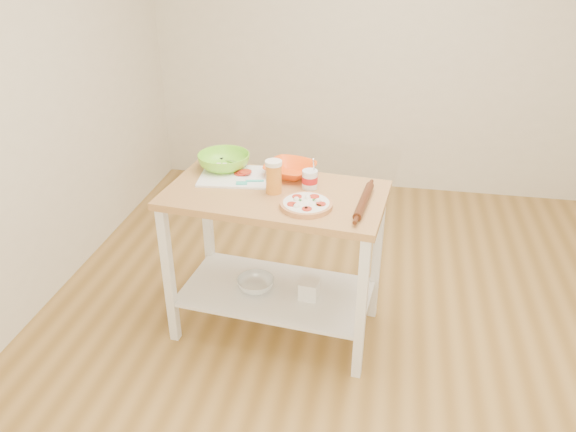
% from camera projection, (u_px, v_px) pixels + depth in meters
% --- Properties ---
extents(room_shell, '(4.04, 4.54, 2.74)m').
position_uv_depth(room_shell, '(376.00, 122.00, 2.59)').
color(room_shell, '#A2793C').
rests_on(room_shell, ground).
extents(prep_island, '(1.22, 0.75, 0.90)m').
position_uv_depth(prep_island, '(276.00, 233.00, 3.09)').
color(prep_island, '#B6844A').
rests_on(prep_island, ground).
extents(pizza, '(0.27, 0.27, 0.04)m').
position_uv_depth(pizza, '(306.00, 204.00, 2.81)').
color(pizza, tan).
rests_on(pizza, prep_island).
extents(cutting_board, '(0.43, 0.34, 0.04)m').
position_uv_depth(cutting_board, '(236.00, 176.00, 3.14)').
color(cutting_board, white).
rests_on(cutting_board, prep_island).
extents(spatula, '(0.15, 0.08, 0.01)m').
position_uv_depth(spatula, '(249.00, 182.00, 3.05)').
color(spatula, '#37C9B5').
rests_on(spatula, cutting_board).
extents(knife, '(0.26, 0.12, 0.01)m').
position_uv_depth(knife, '(223.00, 159.00, 3.33)').
color(knife, silver).
rests_on(knife, cutting_board).
extents(orange_bowl, '(0.34, 0.34, 0.07)m').
position_uv_depth(orange_bowl, '(290.00, 170.00, 3.15)').
color(orange_bowl, '#FF5510').
rests_on(orange_bowl, prep_island).
extents(green_bowl, '(0.38, 0.38, 0.09)m').
position_uv_depth(green_bowl, '(224.00, 162.00, 3.22)').
color(green_bowl, '#81E02E').
rests_on(green_bowl, prep_island).
extents(beer_pint, '(0.09, 0.09, 0.18)m').
position_uv_depth(beer_pint, '(274.00, 177.00, 2.93)').
color(beer_pint, orange).
rests_on(beer_pint, prep_island).
extents(yogurt_tub, '(0.08, 0.08, 0.18)m').
position_uv_depth(yogurt_tub, '(310.00, 179.00, 2.99)').
color(yogurt_tub, white).
rests_on(yogurt_tub, prep_island).
extents(rolling_pin, '(0.08, 0.38, 0.04)m').
position_uv_depth(rolling_pin, '(364.00, 201.00, 2.83)').
color(rolling_pin, '#4E2411').
rests_on(rolling_pin, prep_island).
extents(shelf_glass_bowl, '(0.26, 0.26, 0.07)m').
position_uv_depth(shelf_glass_bowl, '(256.00, 284.00, 3.27)').
color(shelf_glass_bowl, silver).
rests_on(shelf_glass_bowl, prep_island).
extents(shelf_bin, '(0.12, 0.12, 0.11)m').
position_uv_depth(shelf_bin, '(309.00, 289.00, 3.20)').
color(shelf_bin, white).
rests_on(shelf_bin, prep_island).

